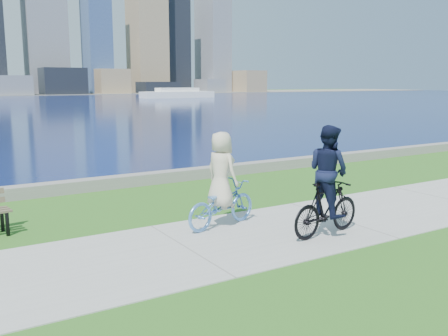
# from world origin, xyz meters

# --- Properties ---
(ground) EXTENTS (320.00, 320.00, 0.00)m
(ground) POSITION_xyz_m (0.00, 0.00, 0.00)
(ground) COLOR #265E18
(ground) RESTS_ON ground
(concrete_path) EXTENTS (80.00, 3.50, 0.02)m
(concrete_path) POSITION_xyz_m (0.00, 0.00, 0.01)
(concrete_path) COLOR #A3A39E
(concrete_path) RESTS_ON ground
(seawall) EXTENTS (90.00, 0.50, 0.35)m
(seawall) POSITION_xyz_m (0.00, 6.20, 0.17)
(seawall) COLOR slate
(seawall) RESTS_ON ground
(ferry_far) EXTENTS (14.70, 4.20, 1.99)m
(ferry_far) POSITION_xyz_m (40.31, 82.41, 0.83)
(ferry_far) COLOR white
(ferry_far) RESTS_ON ground
(cyclist_woman) EXTENTS (1.09, 2.04, 2.12)m
(cyclist_woman) POSITION_xyz_m (1.33, 0.91, 0.81)
(cyclist_woman) COLOR #5A93DB
(cyclist_woman) RESTS_ON ground
(cyclist_man) EXTENTS (0.80, 1.97, 2.32)m
(cyclist_man) POSITION_xyz_m (2.88, -0.78, 0.99)
(cyclist_man) COLOR black
(cyclist_man) RESTS_ON ground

